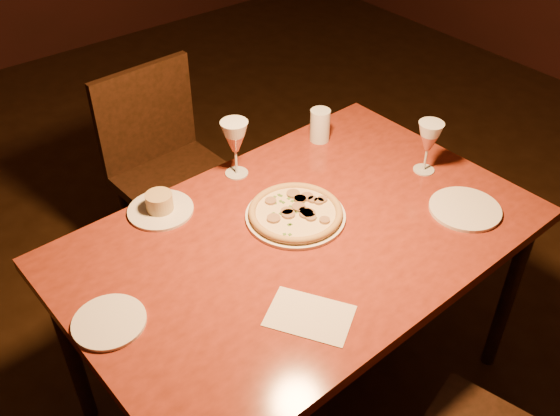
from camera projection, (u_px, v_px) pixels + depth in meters
floor at (326, 397)px, 2.32m from camera, size 7.00×7.00×0.00m
dining_table at (301, 250)px, 1.93m from camera, size 1.46×0.97×0.76m
chair_far at (168, 166)px, 2.60m from camera, size 0.47×0.47×0.92m
pizza_plate at (296, 213)px, 1.94m from camera, size 0.31×0.31×0.03m
ramekin_saucer at (160, 206)px, 1.96m from camera, size 0.21×0.21×0.07m
wine_glass_far at (235, 149)px, 2.07m from camera, size 0.09×0.09×0.20m
wine_glass_right at (428, 147)px, 2.09m from camera, size 0.09×0.09×0.19m
water_tumbler at (320, 125)px, 2.27m from camera, size 0.07×0.07×0.12m
side_plate_left at (109, 322)px, 1.61m from camera, size 0.19×0.19×0.01m
side_plate_near at (465, 209)px, 1.97m from camera, size 0.23×0.23×0.01m
menu_card at (310, 316)px, 1.63m from camera, size 0.24×0.26×0.00m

